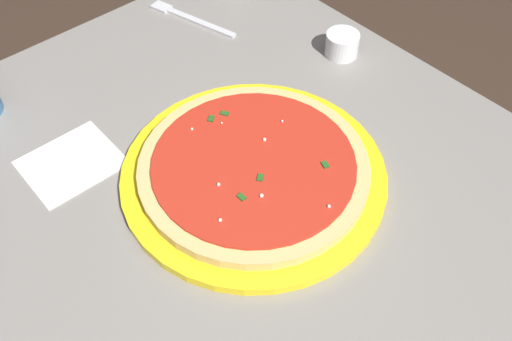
{
  "coord_description": "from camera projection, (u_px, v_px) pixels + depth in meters",
  "views": [
    {
      "loc": [
        0.39,
        -0.31,
        1.34
      ],
      "look_at": [
        0.0,
        0.03,
        0.74
      ],
      "focal_mm": 40.04,
      "sensor_mm": 36.0,
      "label": 1
    }
  ],
  "objects": [
    {
      "name": "restaurant_table",
      "position": [
        239.0,
        243.0,
        0.9
      ],
      "size": [
        0.97,
        0.85,
        0.72
      ],
      "color": "black",
      "rests_on": "ground_plane"
    },
    {
      "name": "serving_plate",
      "position": [
        256.0,
        177.0,
        0.8
      ],
      "size": [
        0.37,
        0.37,
        0.01
      ],
      "primitive_type": "cylinder",
      "color": "yellow",
      "rests_on": "restaurant_table"
    },
    {
      "name": "pizza",
      "position": [
        256.0,
        169.0,
        0.79
      ],
      "size": [
        0.32,
        0.32,
        0.02
      ],
      "color": "#DBB26B",
      "rests_on": "serving_plate"
    },
    {
      "name": "cup_small_sauce",
      "position": [
        342.0,
        44.0,
        0.98
      ],
      "size": [
        0.06,
        0.06,
        0.04
      ],
      "primitive_type": "cylinder",
      "color": "silver",
      "rests_on": "restaurant_table"
    },
    {
      "name": "napkin_folded_right",
      "position": [
        71.0,
        163.0,
        0.83
      ],
      "size": [
        0.12,
        0.13,
        0.0
      ],
      "primitive_type": "cube",
      "rotation": [
        0.0,
        0.0,
        -0.01
      ],
      "color": "white",
      "rests_on": "restaurant_table"
    },
    {
      "name": "fork",
      "position": [
        188.0,
        17.0,
        1.06
      ],
      "size": [
        0.18,
        0.07,
        0.0
      ],
      "color": "silver",
      "rests_on": "restaurant_table"
    }
  ]
}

